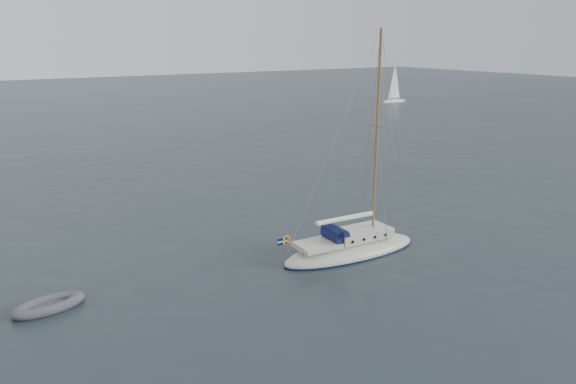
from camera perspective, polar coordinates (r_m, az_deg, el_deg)
ground at (r=29.42m, az=-0.81°, el=-6.83°), size 300.00×300.00×0.00m
sailboat at (r=29.95m, az=6.43°, el=-4.63°), size 8.53×2.56×12.15m
dinghy at (r=26.25m, az=-23.15°, el=-10.54°), size 3.09×1.40×0.44m
distant_yacht_b at (r=104.15m, az=10.77°, el=10.75°), size 5.72×3.05×7.58m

